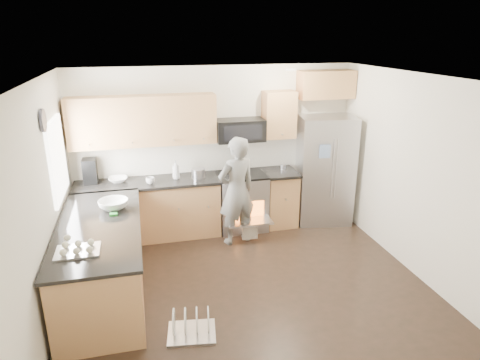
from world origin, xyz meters
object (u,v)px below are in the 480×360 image
object	(u,v)px
stove_range	(242,189)
refrigerator	(324,170)
dish_rack	(191,327)
person	(237,191)

from	to	relation	value
stove_range	refrigerator	size ratio (longest dim) A/B	0.99
dish_rack	person	bearing A→B (deg)	63.96
stove_range	person	world-z (taller)	stove_range
stove_range	dish_rack	world-z (taller)	stove_range
stove_range	person	distance (m)	0.55
dish_rack	stove_range	bearing A→B (deg)	64.75
refrigerator	person	size ratio (longest dim) A/B	1.08
person	dish_rack	bearing A→B (deg)	46.51
refrigerator	stove_range	bearing A→B (deg)	-171.13
stove_range	refrigerator	distance (m)	1.44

